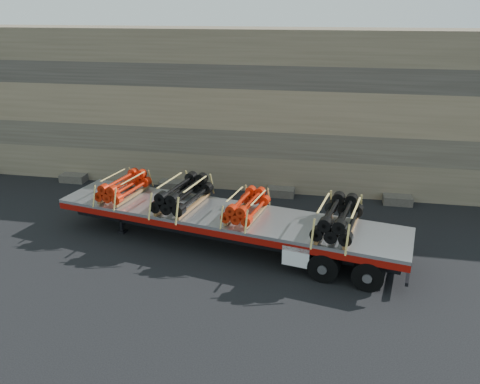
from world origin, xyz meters
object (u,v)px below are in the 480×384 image
object	(u,v)px
bundle_front	(124,187)
bundle_midfront	(183,195)
bundle_rear	(338,219)
trailer	(225,229)
bundle_midrear	(246,206)

from	to	relation	value
bundle_front	bundle_midfront	size ratio (longest dim) A/B	0.87
bundle_rear	bundle_front	bearing A→B (deg)	180.00
trailer	bundle_midrear	world-z (taller)	bundle_midrear
bundle_midrear	bundle_rear	size ratio (longest dim) A/B	0.83
bundle_midfront	bundle_midrear	distance (m)	2.41
trailer	bundle_midrear	bearing A→B (deg)	-0.00
bundle_midfront	bundle_rear	distance (m)	5.50
bundle_front	bundle_rear	bearing A→B (deg)	0.00
bundle_midfront	bundle_midrear	size ratio (longest dim) A/B	1.21
bundle_front	bundle_midrear	world-z (taller)	bundle_front
bundle_midfront	bundle_midrear	world-z (taller)	bundle_midfront
bundle_front	bundle_midfront	xyz separation A→B (m)	(2.44, -0.48, 0.06)
bundle_front	bundle_midrear	bearing A→B (deg)	-0.00
bundle_midfront	bundle_front	bearing A→B (deg)	180.00
trailer	bundle_rear	size ratio (longest dim) A/B	5.01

